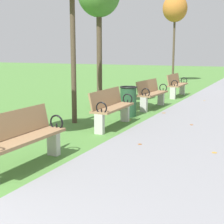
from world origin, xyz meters
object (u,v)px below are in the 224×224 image
object	(u,v)px
park_bench_5	(177,85)
tree_4	(175,9)
park_bench_3	(111,107)
trash_bin	(128,101)
park_bench_4	(152,93)
park_bench_2	(22,138)

from	to	relation	value
park_bench_5	tree_4	size ratio (longest dim) A/B	0.33
park_bench_5	tree_4	distance (m)	7.36
park_bench_3	trash_bin	xyz separation A→B (m)	(-0.15, 1.40, -0.06)
park_bench_4	tree_4	size ratio (longest dim) A/B	0.33
tree_4	trash_bin	xyz separation A→B (m)	(1.69, -10.75, -3.70)
tree_4	park_bench_4	bearing A→B (deg)	-78.71
park_bench_2	park_bench_3	xyz separation A→B (m)	(0.00, 3.18, 0.00)
park_bench_4	tree_4	xyz separation A→B (m)	(-1.84, 9.20, 3.64)
park_bench_3	park_bench_4	xyz separation A→B (m)	(0.00, 2.95, 0.00)
park_bench_4	park_bench_3	bearing A→B (deg)	-90.00
park_bench_2	park_bench_5	size ratio (longest dim) A/B	1.00
park_bench_4	tree_4	distance (m)	10.06
park_bench_4	tree_4	world-z (taller)	tree_4
park_bench_5	tree_4	world-z (taller)	tree_4
park_bench_2	tree_4	bearing A→B (deg)	96.83
trash_bin	park_bench_4	bearing A→B (deg)	84.57
park_bench_2	park_bench_3	distance (m)	3.18
park_bench_3	trash_bin	distance (m)	1.41
park_bench_5	trash_bin	bearing A→B (deg)	-91.83
tree_4	trash_bin	distance (m)	11.49
park_bench_3	tree_4	xyz separation A→B (m)	(-1.84, 12.15, 3.64)
park_bench_2	park_bench_3	world-z (taller)	same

